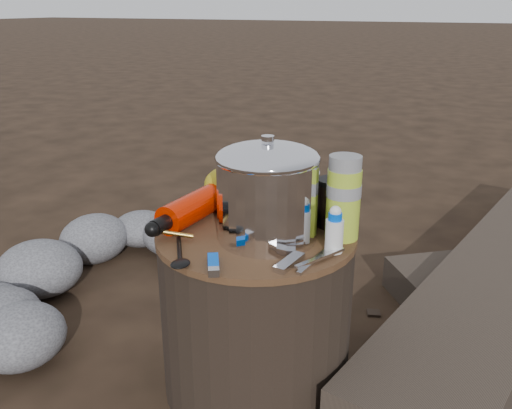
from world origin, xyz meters
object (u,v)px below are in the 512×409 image
at_px(log_main, 508,275).
at_px(camping_pot, 267,191).
at_px(stump, 256,312).
at_px(fuel_bottle, 195,207).
at_px(thermos, 343,198).
at_px(travel_mug, 334,203).

bearing_deg(log_main, camping_pot, -112.81).
relative_size(stump, fuel_bottle, 1.57).
distance_m(fuel_bottle, thermos, 0.35).
xyz_separation_m(stump, camping_pot, (0.04, -0.02, 0.31)).
bearing_deg(thermos, log_main, 61.71).
relative_size(log_main, travel_mug, 16.72).
relative_size(fuel_bottle, thermos, 1.55).
bearing_deg(stump, thermos, 16.73).
bearing_deg(travel_mug, fuel_bottle, -160.87).
relative_size(camping_pot, thermos, 1.18).
height_order(stump, fuel_bottle, fuel_bottle).
height_order(stump, travel_mug, travel_mug).
xyz_separation_m(fuel_bottle, travel_mug, (0.31, 0.11, 0.02)).
bearing_deg(fuel_bottle, travel_mug, 22.91).
xyz_separation_m(log_main, camping_pot, (-0.52, -0.76, 0.44)).
distance_m(stump, thermos, 0.35).
distance_m(thermos, travel_mug, 0.08).
xyz_separation_m(fuel_bottle, thermos, (0.34, 0.05, 0.06)).
distance_m(camping_pot, fuel_bottle, 0.21).
bearing_deg(log_main, thermos, -106.87).
xyz_separation_m(camping_pot, thermos, (0.15, 0.07, -0.02)).
bearing_deg(travel_mug, thermos, -56.42).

